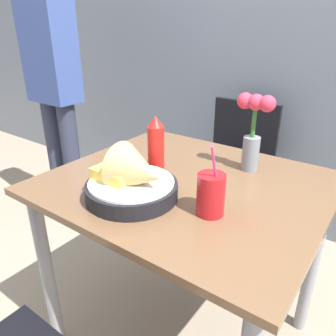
{
  "coord_description": "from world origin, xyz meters",
  "views": [
    {
      "loc": [
        0.55,
        -0.86,
        1.25
      ],
      "look_at": [
        -0.04,
        -0.06,
        0.81
      ],
      "focal_mm": 35.0,
      "sensor_mm": 36.0,
      "label": 1
    }
  ],
  "objects_px": {
    "chair_far_window": "(236,160)",
    "flower_vase": "(253,126)",
    "ketchup_bottle": "(156,144)",
    "food_basket": "(134,181)",
    "person_standing": "(53,75)",
    "drink_cup": "(211,196)"
  },
  "relations": [
    {
      "from": "chair_far_window",
      "to": "food_basket",
      "type": "height_order",
      "value": "food_basket"
    },
    {
      "from": "ketchup_bottle",
      "to": "person_standing",
      "type": "relative_size",
      "value": 0.12
    },
    {
      "from": "flower_vase",
      "to": "drink_cup",
      "type": "bearing_deg",
      "value": -84.45
    },
    {
      "from": "chair_far_window",
      "to": "flower_vase",
      "type": "bearing_deg",
      "value": -62.54
    },
    {
      "from": "ketchup_bottle",
      "to": "drink_cup",
      "type": "height_order",
      "value": "drink_cup"
    },
    {
      "from": "ketchup_bottle",
      "to": "person_standing",
      "type": "distance_m",
      "value": 1.11
    },
    {
      "from": "chair_far_window",
      "to": "flower_vase",
      "type": "relative_size",
      "value": 2.98
    },
    {
      "from": "ketchup_bottle",
      "to": "person_standing",
      "type": "xyz_separation_m",
      "value": [
        -1.05,
        0.34,
        0.12
      ]
    },
    {
      "from": "flower_vase",
      "to": "person_standing",
      "type": "bearing_deg",
      "value": 174.09
    },
    {
      "from": "chair_far_window",
      "to": "drink_cup",
      "type": "height_order",
      "value": "drink_cup"
    },
    {
      "from": "person_standing",
      "to": "chair_far_window",
      "type": "bearing_deg",
      "value": 25.93
    },
    {
      "from": "food_basket",
      "to": "flower_vase",
      "type": "relative_size",
      "value": 1.02
    },
    {
      "from": "chair_far_window",
      "to": "food_basket",
      "type": "distance_m",
      "value": 1.09
    },
    {
      "from": "flower_vase",
      "to": "person_standing",
      "type": "distance_m",
      "value": 1.33
    },
    {
      "from": "drink_cup",
      "to": "ketchup_bottle",
      "type": "bearing_deg",
      "value": 154.18
    },
    {
      "from": "chair_far_window",
      "to": "ketchup_bottle",
      "type": "height_order",
      "value": "ketchup_bottle"
    },
    {
      "from": "drink_cup",
      "to": "flower_vase",
      "type": "height_order",
      "value": "flower_vase"
    },
    {
      "from": "chair_far_window",
      "to": "ketchup_bottle",
      "type": "relative_size",
      "value": 4.07
    },
    {
      "from": "chair_far_window",
      "to": "flower_vase",
      "type": "distance_m",
      "value": 0.82
    },
    {
      "from": "drink_cup",
      "to": "person_standing",
      "type": "height_order",
      "value": "person_standing"
    },
    {
      "from": "ketchup_bottle",
      "to": "food_basket",
      "type": "bearing_deg",
      "value": -69.13
    },
    {
      "from": "ketchup_bottle",
      "to": "flower_vase",
      "type": "height_order",
      "value": "flower_vase"
    }
  ]
}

